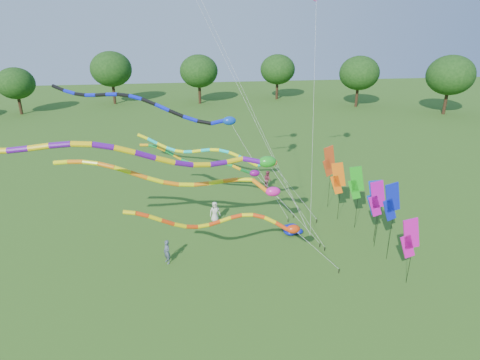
{
  "coord_description": "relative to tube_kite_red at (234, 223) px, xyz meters",
  "views": [
    {
      "loc": [
        -5.57,
        -19.05,
        13.9
      ],
      "look_at": [
        -2.4,
        3.54,
        4.8
      ],
      "focal_mm": 30.0,
      "sensor_mm": 36.0,
      "label": 1
    }
  ],
  "objects": [
    {
      "name": "banner_pole_blue_a",
      "position": [
        9.45,
        0.75,
        0.3
      ],
      "size": [
        1.16,
        0.14,
        5.22
      ],
      "rotation": [
        0.0,
        0.0,
        0.05
      ],
      "color": "black",
      "rests_on": "ground"
    },
    {
      "name": "tree_ring",
      "position": [
        5.4,
        -1.19,
        1.79
      ],
      "size": [
        121.7,
        120.06,
        9.63
      ],
      "color": "#382314",
      "rests_on": "ground"
    },
    {
      "name": "banner_pole_magenta_a",
      "position": [
        9.41,
        -1.67,
        -0.76
      ],
      "size": [
        1.16,
        0.14,
        4.16
      ],
      "rotation": [
        0.0,
        0.0,
        -0.05
      ],
      "color": "black",
      "rests_on": "ground"
    },
    {
      "name": "person_b",
      "position": [
        -3.87,
        2.27,
        -2.89
      ],
      "size": [
        0.6,
        0.67,
        1.53
      ],
      "primitive_type": "imported",
      "rotation": [
        0.0,
        0.0,
        -1.03
      ],
      "color": "#445060",
      "rests_on": "ground"
    },
    {
      "name": "banner_pole_orange",
      "position": [
        8.4,
        6.49,
        -0.39
      ],
      "size": [
        1.11,
        0.5,
        4.53
      ],
      "rotation": [
        0.0,
        0.0,
        -0.37
      ],
      "color": "black",
      "rests_on": "ground"
    },
    {
      "name": "person_a",
      "position": [
        -0.52,
        7.32,
        -2.87
      ],
      "size": [
        0.82,
        0.59,
        1.57
      ],
      "primitive_type": "imported",
      "rotation": [
        0.0,
        0.0,
        0.12
      ],
      "color": "beige",
      "rests_on": "ground"
    },
    {
      "name": "banner_pole_magenta_b",
      "position": [
        9.34,
        2.31,
        -0.19
      ],
      "size": [
        1.16,
        0.18,
        4.73
      ],
      "rotation": [
        0.0,
        0.0,
        -0.09
      ],
      "color": "black",
      "rests_on": "ground"
    },
    {
      "name": "banner_pole_blue_b",
      "position": [
        9.59,
        2.96,
        -0.42
      ],
      "size": [
        1.11,
        0.49,
        4.5
      ],
      "rotation": [
        0.0,
        0.0,
        -0.37
      ],
      "color": "black",
      "rests_on": "ground"
    },
    {
      "name": "tube_kite_cyan",
      "position": [
        0.07,
        7.45,
        1.5
      ],
      "size": [
        12.42,
        3.12,
        6.91
      ],
      "rotation": [
        0.0,
        0.0,
        -0.2
      ],
      "color": "black",
      "rests_on": "ground"
    },
    {
      "name": "blue_nylon_heap",
      "position": [
        4.51,
        4.86,
        -3.43
      ],
      "size": [
        1.25,
        1.54,
        0.51
      ],
      "color": "#0B1698",
      "rests_on": "ground"
    },
    {
      "name": "tube_kite_orange",
      "position": [
        -2.07,
        3.78,
        1.14
      ],
      "size": [
        15.97,
        2.03,
        6.9
      ],
      "rotation": [
        0.0,
        0.0,
        -0.13
      ],
      "color": "black",
      "rests_on": "ground"
    },
    {
      "name": "tube_kite_purple",
      "position": [
        -3.06,
        0.99,
        3.6
      ],
      "size": [
        17.61,
        2.28,
        9.22
      ],
      "rotation": [
        0.0,
        0.0,
        0.12
      ],
      "color": "black",
      "rests_on": "ground"
    },
    {
      "name": "banner_pole_red",
      "position": [
        8.37,
        8.47,
        0.24
      ],
      "size": [
        1.14,
        0.37,
        5.17
      ],
      "rotation": [
        0.0,
        0.0,
        0.26
      ],
      "color": "black",
      "rests_on": "ground"
    },
    {
      "name": "tube_kite_blue",
      "position": [
        -4.32,
        9.69,
        4.52
      ],
      "size": [
        16.67,
        6.7,
        10.01
      ],
      "rotation": [
        0.0,
        0.0,
        -0.35
      ],
      "color": "black",
      "rests_on": "ground"
    },
    {
      "name": "ground",
      "position": [
        3.19,
        -0.17,
        -3.66
      ],
      "size": [
        160.0,
        160.0,
        0.0
      ],
      "primitive_type": "plane",
      "color": "#2D5917",
      "rests_on": "ground"
    },
    {
      "name": "tube_kite_red",
      "position": [
        0.0,
        0.0,
        0.0
      ],
      "size": [
        11.71,
        1.12,
        5.49
      ],
      "rotation": [
        0.0,
        0.0,
        -0.04
      ],
      "color": "black",
      "rests_on": "ground"
    },
    {
      "name": "banner_pole_green",
      "position": [
        9.14,
        5.05,
        -0.2
      ],
      "size": [
        1.11,
        0.49,
        4.72
      ],
      "rotation": [
        0.0,
        0.0,
        -0.37
      ],
      "color": "black",
      "rests_on": "ground"
    },
    {
      "name": "person_c",
      "position": [
        4.61,
        13.0,
        -2.83
      ],
      "size": [
        0.75,
        0.9,
        1.65
      ],
      "primitive_type": "imported",
      "rotation": [
        0.0,
        0.0,
        1.74
      ],
      "color": "#8B3244",
      "rests_on": "ground"
    },
    {
      "name": "tube_kite_green",
      "position": [
        -0.48,
        9.06,
        0.29
      ],
      "size": [
        11.05,
        3.75,
        5.76
      ],
      "rotation": [
        0.0,
        0.0,
        -0.32
      ],
      "color": "black",
      "rests_on": "ground"
    }
  ]
}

